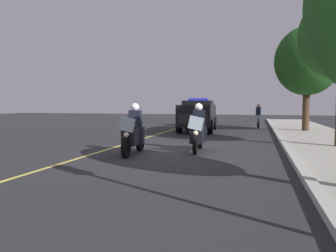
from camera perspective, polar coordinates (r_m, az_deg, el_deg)
The scene contains 8 objects.
ground_plane at distance 11.41m, azimuth -0.01°, elevation -4.52°, with size 80.00×80.00×0.00m, color #28282B.
curb_strip at distance 11.03m, azimuth 21.31°, elevation -4.69°, with size 48.00×0.24×0.15m, color #B7B5AD.
lane_stripe_center at distance 12.22m, azimuth -10.27°, elevation -4.00°, with size 48.00×0.12×0.01m, color #E0D14C.
police_motorcycle_lead_left at distance 10.68m, azimuth -6.24°, elevation -1.35°, with size 2.14×0.61×1.72m.
police_motorcycle_lead_right at distance 11.26m, azimuth 5.48°, elevation -1.07°, with size 2.14×0.61×1.72m.
police_suv at distance 19.63m, azimuth 5.44°, elevation 2.16°, with size 5.01×2.33×2.05m.
cyclist_background at distance 22.53m, azimuth 16.01°, elevation 1.69°, with size 1.76×0.33×1.69m.
tree_far_back at distance 20.71m, azimuth 23.91°, elevation 10.69°, with size 3.77×3.77×6.18m.
Camera 1 is at (10.86, 3.08, 1.69)m, focal length 33.68 mm.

